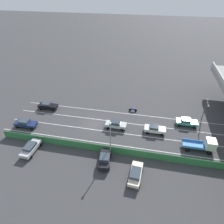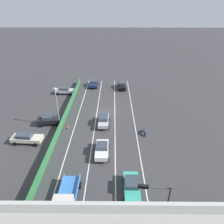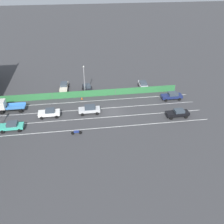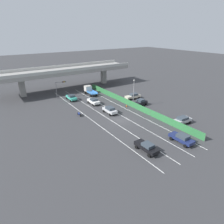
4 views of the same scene
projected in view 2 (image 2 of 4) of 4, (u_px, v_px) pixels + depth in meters
ground_plane at (106, 112)px, 40.37m from camera, size 300.00×300.00×0.00m
lane_line_left_edge at (135, 127)px, 35.51m from camera, size 0.14×47.00×0.01m
lane_line_mid_left at (115, 127)px, 35.53m from camera, size 0.14×47.00×0.01m
lane_line_mid_right at (95, 127)px, 35.56m from camera, size 0.14×47.00×0.01m
lane_line_right_edge at (75, 127)px, 35.58m from camera, size 0.14×47.00×0.01m
green_fence at (62, 123)px, 35.22m from camera, size 0.10×43.10×1.57m
car_sedan_navy at (94, 83)px, 52.08m from camera, size 2.06×4.62×1.65m
car_sedan_black at (122, 85)px, 50.81m from camera, size 2.00×4.55×1.60m
car_hatchback_white at (102, 149)px, 28.74m from camera, size 2.05×4.21×1.62m
car_taxi_teal at (132, 186)px, 22.98m from camera, size 1.98×4.37×1.61m
car_sedan_silver at (104, 120)px, 35.71m from camera, size 2.00×4.34×1.70m
flatbed_truck_blue at (65, 201)px, 20.79m from camera, size 2.27×5.51×2.52m
motorcycle at (144, 131)px, 33.43m from camera, size 0.60×1.95×0.93m
parked_wagon_silver at (65, 90)px, 47.78m from camera, size 4.62×2.15×1.62m
parked_sedan_dark at (49, 120)px, 35.83m from camera, size 4.40×2.35×1.77m
parked_sedan_cream at (27, 138)px, 31.12m from camera, size 4.80×2.22×1.64m
traffic_light at (158, 197)px, 18.52m from camera, size 3.01×0.63×5.13m
street_lamp at (57, 104)px, 33.66m from camera, size 0.60×0.36×7.27m
traffic_cone at (68, 127)px, 34.91m from camera, size 0.47×0.47×0.59m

